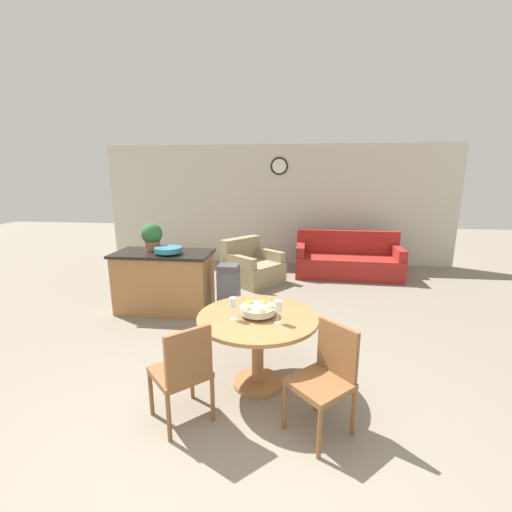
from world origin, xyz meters
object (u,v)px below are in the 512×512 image
object	(u,v)px
dining_table	(258,332)
trash_bin	(229,289)
dining_chair_near_left	(183,369)
fruit_bowl	(258,309)
armchair	(251,268)
wine_glass_left	(233,303)
teal_bowl	(168,250)
couch	(347,261)
wine_glass_right	(278,307)
kitchen_island	(165,281)
dining_chair_near_right	(326,374)
potted_plant	(152,236)

from	to	relation	value
dining_table	trash_bin	world-z (taller)	trash_bin
dining_chair_near_left	fruit_bowl	bearing A→B (deg)	4.90
dining_table	armchair	bearing A→B (deg)	98.48
wine_glass_left	teal_bowl	size ratio (longest dim) A/B	0.54
couch	armchair	world-z (taller)	couch
fruit_bowl	wine_glass_left	bearing A→B (deg)	-152.67
trash_bin	couch	world-z (taller)	couch
wine_glass_right	dining_table	bearing A→B (deg)	144.45
kitchen_island	dining_chair_near_left	bearing A→B (deg)	-65.39
dining_table	wine_glass_left	xyz separation A→B (m)	(-0.21, -0.11, 0.32)
dining_table	fruit_bowl	distance (m)	0.23
dining_chair_near_right	wine_glass_right	size ratio (longest dim) A/B	4.17
fruit_bowl	teal_bowl	size ratio (longest dim) A/B	0.85
teal_bowl	couch	world-z (taller)	teal_bowl
fruit_bowl	wine_glass_left	xyz separation A→B (m)	(-0.22, -0.11, 0.09)
dining_chair_near_left	kitchen_island	xyz separation A→B (m)	(-1.08, 2.36, -0.04)
dining_chair_near_right	fruit_bowl	bearing A→B (deg)	5.01
teal_bowl	wine_glass_right	bearing A→B (deg)	-46.90
kitchen_island	couch	bearing A→B (deg)	36.40
kitchen_island	teal_bowl	world-z (taller)	teal_bowl
trash_bin	armchair	distance (m)	1.59
dining_chair_near_left	wine_glass_left	size ratio (longest dim) A/B	4.17
wine_glass_left	kitchen_island	xyz separation A→B (m)	(-1.41, 1.87, -0.43)
wine_glass_left	couch	bearing A→B (deg)	68.41
teal_bowl	armchair	bearing A→B (deg)	59.01
potted_plant	dining_chair_near_left	bearing A→B (deg)	-62.69
wine_glass_right	potted_plant	size ratio (longest dim) A/B	0.52
fruit_bowl	couch	size ratio (longest dim) A/B	0.16
dining_table	teal_bowl	xyz separation A→B (m)	(-1.50, 1.67, 0.40)
potted_plant	trash_bin	xyz separation A→B (m)	(1.20, -0.14, -0.76)
armchair	wine_glass_right	bearing A→B (deg)	-129.87
dining_chair_near_left	kitchen_island	bearing A→B (deg)	71.28
dining_table	kitchen_island	world-z (taller)	kitchen_island
dining_chair_near_left	dining_chair_near_right	size ratio (longest dim) A/B	1.00
dining_chair_near_right	kitchen_island	distance (m)	3.20
kitchen_island	trash_bin	size ratio (longest dim) A/B	1.92
dining_chair_near_left	armchair	distance (m)	3.95
dining_table	wine_glass_right	bearing A→B (deg)	-35.55
wine_glass_right	armchair	xyz separation A→B (m)	(-0.69, 3.48, -0.60)
fruit_bowl	trash_bin	size ratio (longest dim) A/B	0.45
dining_table	wine_glass_right	size ratio (longest dim) A/B	5.43
kitchen_island	dining_chair_near_right	bearing A→B (deg)	-45.89
potted_plant	wine_glass_right	bearing A→B (deg)	-45.13
dining_chair_near_left	potted_plant	size ratio (longest dim) A/B	2.15
dining_table	fruit_bowl	world-z (taller)	fruit_bowl
trash_bin	couch	size ratio (longest dim) A/B	0.35
trash_bin	couch	distance (m)	3.03
dining_chair_near_right	teal_bowl	distance (m)	3.09
dining_table	kitchen_island	size ratio (longest dim) A/B	0.80
kitchen_island	potted_plant	xyz separation A→B (m)	(-0.21, 0.14, 0.67)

